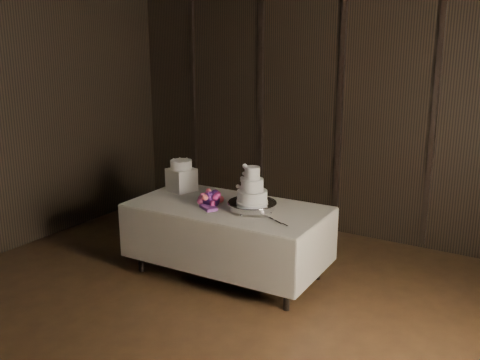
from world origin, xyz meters
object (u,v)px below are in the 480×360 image
cake_stand (252,207)px  box_pedestal (182,180)px  wedding_cake (249,188)px  bouquet (211,198)px  small_cake (181,164)px  display_table (228,237)px

cake_stand → box_pedestal: (-1.04, 0.22, 0.08)m
wedding_cake → bouquet: bearing=-158.2°
box_pedestal → small_cake: 0.17m
bouquet → small_cake: (-0.59, 0.28, 0.23)m
small_cake → bouquet: bearing=-25.2°
small_cake → box_pedestal: bearing=0.0°
display_table → bouquet: (-0.15, -0.07, 0.41)m
wedding_cake → small_cake: size_ratio=1.50×
cake_stand → small_cake: (-1.04, 0.22, 0.25)m
display_table → small_cake: size_ratio=8.51×
box_pedestal → small_cake: size_ratio=1.10×
wedding_cake → box_pedestal: (-1.01, 0.24, -0.11)m
display_table → wedding_cake: (0.27, -0.03, 0.57)m
wedding_cake → bouquet: (-0.42, -0.04, -0.16)m
box_pedestal → display_table: bearing=-15.5°
display_table → wedding_cake: wedding_cake is taller
box_pedestal → small_cake: bearing=0.0°
cake_stand → bouquet: size_ratio=1.16×
box_pedestal → small_cake: small_cake is taller
wedding_cake → bouquet: wedding_cake is taller
wedding_cake → box_pedestal: 1.04m
cake_stand → small_cake: 1.09m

